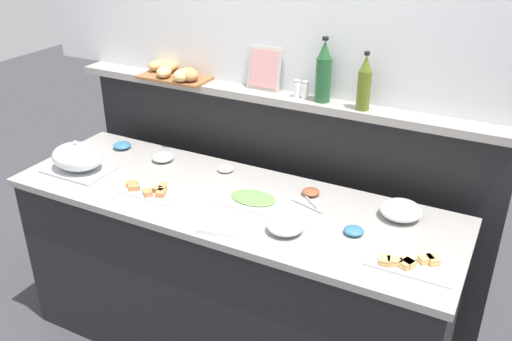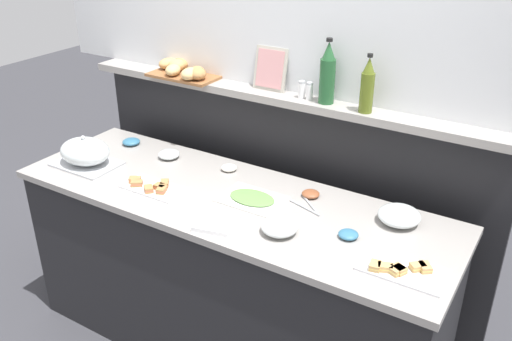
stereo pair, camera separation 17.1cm
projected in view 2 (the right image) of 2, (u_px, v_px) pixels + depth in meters
ground_plane at (284, 285)px, 3.52m from camera, size 12.00×12.00×0.00m
buffet_counter at (230, 275)px, 2.85m from camera, size 2.21×0.72×0.93m
back_ledge_unit at (282, 194)px, 3.16m from camera, size 2.40×0.22×1.32m
sandwich_platter_rear at (153, 187)px, 2.71m from camera, size 0.32×0.16×0.04m
sandwich_platter_side at (402, 269)px, 2.11m from camera, size 0.33×0.18×0.04m
cold_cuts_platter at (252, 199)px, 2.61m from camera, size 0.31×0.22×0.02m
serving_cloche at (85, 152)px, 2.93m from camera, size 0.34×0.24×0.17m
glass_bowl_large at (399, 216)px, 2.42m from camera, size 0.19×0.19×0.08m
glass_bowl_medium at (280, 227)px, 2.35m from camera, size 0.16×0.16×0.06m
glass_bowl_small at (169, 155)px, 3.03m from camera, size 0.12×0.12×0.05m
condiment_bowl_teal at (311, 194)px, 2.64m from camera, size 0.09×0.09×0.03m
condiment_bowl_cream at (131, 142)px, 3.20m from camera, size 0.10×0.10×0.04m
condiment_bowl_red at (348, 234)px, 2.32m from camera, size 0.09×0.09×0.03m
condiment_bowl_dark at (229, 168)px, 2.90m from camera, size 0.08×0.08×0.03m
serving_tongs at (309, 207)px, 2.55m from camera, size 0.18×0.13×0.01m
napkin_stack at (217, 223)px, 2.42m from camera, size 0.21×0.21×0.02m
wine_bottle_green at (327, 74)px, 2.63m from camera, size 0.08×0.08×0.32m
olive_oil_bottle at (367, 87)px, 2.52m from camera, size 0.06×0.06×0.28m
salt_shaker at (302, 90)px, 2.74m from camera, size 0.03×0.03×0.09m
pepper_shaker at (309, 91)px, 2.72m from camera, size 0.03×0.03×0.09m
bread_basket at (184, 70)px, 3.07m from camera, size 0.40×0.31×0.08m
framed_picture at (270, 69)px, 2.83m from camera, size 0.18×0.06×0.22m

